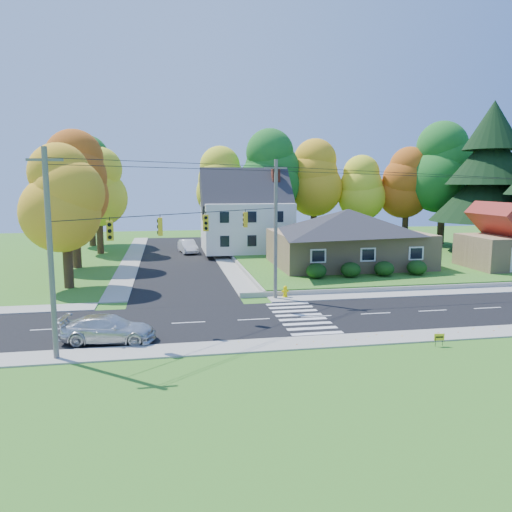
{
  "coord_description": "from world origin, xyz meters",
  "views": [
    {
      "loc": [
        -9.15,
        -29.42,
        8.36
      ],
      "look_at": [
        -2.42,
        8.0,
        2.78
      ],
      "focal_mm": 35.0,
      "sensor_mm": 36.0,
      "label": 1
    }
  ],
  "objects_px": {
    "ranch_house": "(348,236)",
    "fire_hydrant": "(285,292)",
    "white_car": "(188,246)",
    "silver_sedan": "(108,329)"
  },
  "relations": [
    {
      "from": "ranch_house",
      "to": "silver_sedan",
      "type": "bearing_deg",
      "value": -136.97
    },
    {
      "from": "ranch_house",
      "to": "white_car",
      "type": "xyz_separation_m",
      "value": [
        -14.72,
        14.48,
        -2.47
      ]
    },
    {
      "from": "white_car",
      "to": "silver_sedan",
      "type": "bearing_deg",
      "value": -108.13
    },
    {
      "from": "ranch_house",
      "to": "white_car",
      "type": "relative_size",
      "value": 3.08
    },
    {
      "from": "ranch_house",
      "to": "silver_sedan",
      "type": "relative_size",
      "value": 2.97
    },
    {
      "from": "fire_hydrant",
      "to": "white_car",
      "type": "bearing_deg",
      "value": 103.47
    },
    {
      "from": "white_car",
      "to": "fire_hydrant",
      "type": "height_order",
      "value": "white_car"
    },
    {
      "from": "silver_sedan",
      "to": "ranch_house",
      "type": "bearing_deg",
      "value": -38.84
    },
    {
      "from": "ranch_house",
      "to": "white_car",
      "type": "distance_m",
      "value": 20.8
    },
    {
      "from": "ranch_house",
      "to": "fire_hydrant",
      "type": "distance_m",
      "value": 14.01
    }
  ]
}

